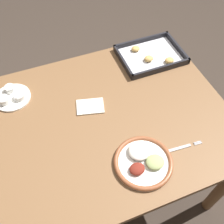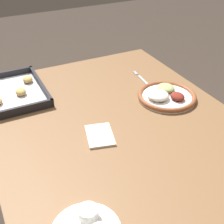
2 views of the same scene
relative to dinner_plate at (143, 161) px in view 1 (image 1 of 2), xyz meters
The scene contains 7 objects.
ground_plane 0.77m from the dinner_plate, 99.60° to the left, with size 8.00×8.00×0.00m, color #382D26.
dining_table 0.29m from the dinner_plate, 99.60° to the left, with size 1.11×0.90×0.71m.
dinner_plate is the anchor object (origin of this frame).
fork 0.16m from the dinner_plate, ahead, with size 0.22×0.03×0.00m.
saucer_plate 0.70m from the dinner_plate, 129.38° to the left, with size 0.18×0.18×0.04m.
baking_tray 0.65m from the dinner_plate, 60.84° to the left, with size 0.34×0.26×0.04m.
napkin 0.37m from the dinner_plate, 107.20° to the left, with size 0.15×0.12×0.01m.
Camera 1 is at (-0.25, -0.66, 1.70)m, focal length 42.00 mm.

